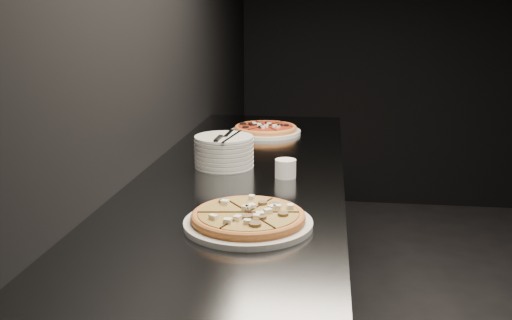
# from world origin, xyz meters

# --- Properties ---
(wall_left) EXTENTS (0.02, 5.00, 2.80)m
(wall_left) POSITION_xyz_m (-2.50, 0.00, 1.40)
(wall_left) COLOR black
(wall_left) RESTS_ON floor
(counter) EXTENTS (0.74, 2.44, 0.92)m
(counter) POSITION_xyz_m (-2.13, 0.00, 0.46)
(counter) COLOR #55575C
(counter) RESTS_ON floor
(pizza_mushroom) EXTENTS (0.36, 0.36, 0.04)m
(pizza_mushroom) POSITION_xyz_m (-2.03, -0.52, 0.94)
(pizza_mushroom) COLOR silver
(pizza_mushroom) RESTS_ON counter
(pizza_tomato) EXTENTS (0.34, 0.34, 0.04)m
(pizza_tomato) POSITION_xyz_m (-2.12, 0.73, 0.94)
(pizza_tomato) COLOR silver
(pizza_tomato) RESTS_ON counter
(plate_stack) EXTENTS (0.22, 0.22, 0.12)m
(plate_stack) POSITION_xyz_m (-2.21, 0.10, 0.98)
(plate_stack) COLOR silver
(plate_stack) RESTS_ON counter
(cutlery) EXTENTS (0.10, 0.24, 0.01)m
(cutlery) POSITION_xyz_m (-2.20, 0.08, 1.04)
(cutlery) COLOR #B8BABF
(cutlery) RESTS_ON plate_stack
(ramekin) EXTENTS (0.08, 0.08, 0.07)m
(ramekin) POSITION_xyz_m (-1.97, -0.02, 0.96)
(ramekin) COLOR silver
(ramekin) RESTS_ON counter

